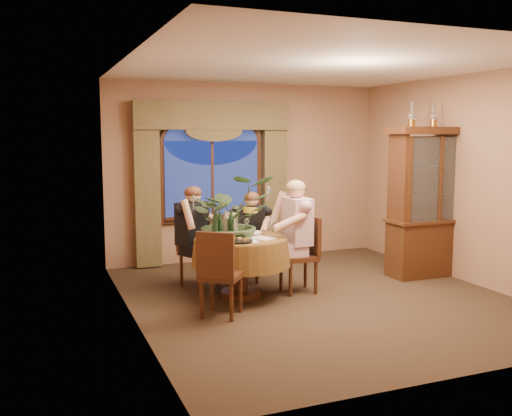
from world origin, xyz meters
name	(u,v)px	position (x,y,z in m)	size (l,w,h in m)	color
floor	(318,298)	(0.00, 0.00, 0.00)	(5.00, 5.00, 0.00)	black
wall_back	(247,172)	(0.00, 2.50, 1.40)	(4.50, 4.50, 0.00)	#8D654B
wall_right	(468,179)	(2.25, 0.00, 1.40)	(5.00, 5.00, 0.00)	#8D654B
ceiling	(322,65)	(0.00, 0.00, 2.80)	(5.00, 5.00, 0.00)	white
window	(212,180)	(-0.60, 2.43, 1.30)	(1.62, 0.10, 1.32)	navy
arched_transom	(212,129)	(-0.60, 2.43, 2.08)	(1.60, 0.06, 0.44)	navy
drapery_left	(147,190)	(-1.63, 2.38, 1.18)	(0.38, 0.14, 2.32)	#4E4324
drapery_right	(274,185)	(0.43, 2.38, 1.18)	(0.38, 0.14, 2.32)	#4E4324
swag_valance	(213,116)	(-0.60, 2.35, 2.28)	(2.45, 0.16, 0.42)	#4E4324
dining_table	(241,267)	(-0.87, 0.39, 0.38)	(1.22, 1.22, 0.75)	brown
china_cabinet	(430,202)	(2.00, 0.45, 1.05)	(1.30, 0.52, 2.10)	#351A0D
oil_lamp_left	(412,114)	(1.64, 0.45, 2.27)	(0.11, 0.11, 0.34)	#A5722D
oil_lamp_center	(434,115)	(2.00, 0.45, 2.27)	(0.11, 0.11, 0.34)	#A5722D
oil_lamp_right	(455,115)	(2.37, 0.45, 2.27)	(0.11, 0.11, 0.34)	#A5722D
chair_right	(298,255)	(-0.12, 0.33, 0.48)	(0.42, 0.42, 0.96)	black
chair_back_right	(245,246)	(-0.55, 1.12, 0.48)	(0.42, 0.42, 0.96)	black
chair_back	(199,250)	(-1.21, 1.06, 0.48)	(0.42, 0.42, 0.96)	black
chair_front_left	(221,273)	(-1.33, -0.22, 0.48)	(0.42, 0.42, 0.96)	black
person_pink	(297,236)	(-0.12, 0.39, 0.72)	(0.51, 0.47, 1.43)	#CAA2AC
person_back	(192,237)	(-1.30, 1.06, 0.67)	(0.48, 0.44, 1.34)	black
person_scarf	(252,237)	(-0.47, 1.05, 0.62)	(0.44, 0.41, 1.24)	black
stoneware_vase	(232,225)	(-0.96, 0.48, 0.89)	(0.15, 0.15, 0.29)	#8F775F
centerpiece_plant	(231,184)	(-0.94, 0.52, 1.40)	(1.03, 1.14, 0.89)	#354E2F
olive_bowl	(243,236)	(-0.86, 0.36, 0.77)	(0.16, 0.16, 0.05)	#46512C
cheese_platter	(239,241)	(-1.01, 0.08, 0.76)	(0.32, 0.32, 0.02)	black
wine_bottle_0	(215,223)	(-1.15, 0.54, 0.92)	(0.07, 0.07, 0.33)	black
wine_bottle_1	(220,226)	(-1.15, 0.36, 0.92)	(0.07, 0.07, 0.33)	black
wine_bottle_2	(231,225)	(-1.01, 0.35, 0.92)	(0.07, 0.07, 0.33)	black
wine_bottle_3	(226,224)	(-1.05, 0.42, 0.92)	(0.07, 0.07, 0.33)	tan
wine_bottle_4	(215,227)	(-1.23, 0.30, 0.92)	(0.07, 0.07, 0.33)	black
tasting_paper_0	(263,238)	(-0.65, 0.21, 0.75)	(0.21, 0.30, 0.00)	white
tasting_paper_1	(253,233)	(-0.63, 0.62, 0.75)	(0.21, 0.30, 0.00)	white
tasting_paper_2	(248,241)	(-0.89, 0.12, 0.75)	(0.21, 0.30, 0.00)	white
wine_glass_person_pink	(271,228)	(-0.47, 0.39, 0.84)	(0.07, 0.07, 0.18)	silver
wine_glass_person_back	(216,227)	(-1.09, 0.73, 0.84)	(0.07, 0.07, 0.18)	silver
wine_glass_person_scarf	(247,225)	(-0.67, 0.73, 0.84)	(0.07, 0.07, 0.18)	silver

